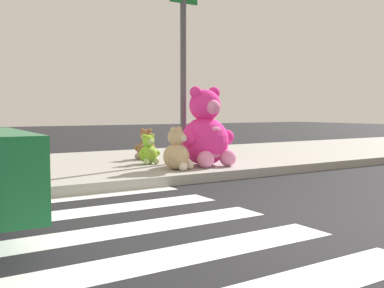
% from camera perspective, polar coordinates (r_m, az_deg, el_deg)
% --- Properties ---
extents(ground_plane, '(60.00, 60.00, 0.00)m').
position_cam_1_polar(ground_plane, '(4.28, 18.52, -10.78)').
color(ground_plane, black).
extents(sidewalk, '(28.00, 4.40, 0.15)m').
position_cam_1_polar(sidewalk, '(8.50, -9.70, -2.70)').
color(sidewalk, '#9E9B93').
rests_on(sidewalk, ground_plane).
extents(crosswalk_stripes, '(3.20, 6.75, 0.00)m').
position_cam_1_polar(crosswalk_stripes, '(3.05, 0.16, -16.73)').
color(crosswalk_stripes, white).
rests_on(crosswalk_stripes, ground_plane).
extents(sign_pole, '(0.56, 0.11, 3.20)m').
position_cam_1_polar(sign_pole, '(8.21, -1.11, 9.51)').
color(sign_pole, '#4C4C51').
rests_on(sign_pole, sidewalk).
extents(plush_pink_large, '(1.05, 0.92, 1.36)m').
position_cam_1_polar(plush_pink_large, '(7.74, 1.83, 1.29)').
color(plush_pink_large, '#F22D93').
rests_on(plush_pink_large, sidewalk).
extents(plush_lime, '(0.41, 0.36, 0.53)m').
position_cam_1_polar(plush_lime, '(8.03, -5.51, -1.00)').
color(plush_lime, '#8CD133').
rests_on(plush_lime, sidewalk).
extents(plush_teal, '(0.36, 0.33, 0.47)m').
position_cam_1_polar(plush_teal, '(8.84, 2.21, -0.66)').
color(plush_teal, teal).
rests_on(plush_teal, sidewalk).
extents(plush_brown, '(0.43, 0.42, 0.60)m').
position_cam_1_polar(plush_brown, '(8.83, -5.92, -0.35)').
color(plush_brown, olive).
rests_on(plush_brown, sidewalk).
extents(plush_tan, '(0.48, 0.50, 0.69)m').
position_cam_1_polar(plush_tan, '(7.18, -1.87, -1.09)').
color(plush_tan, tan).
rests_on(plush_tan, sidewalk).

